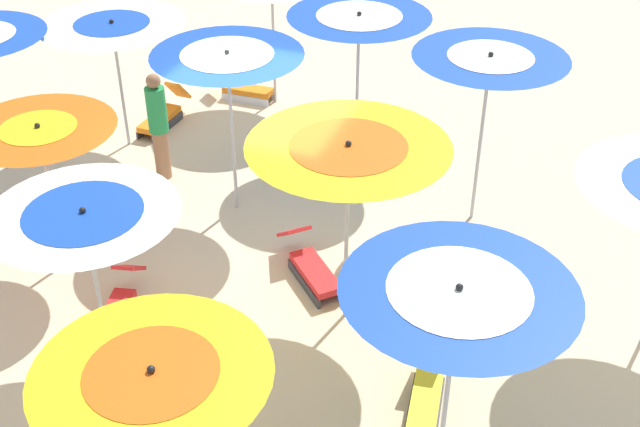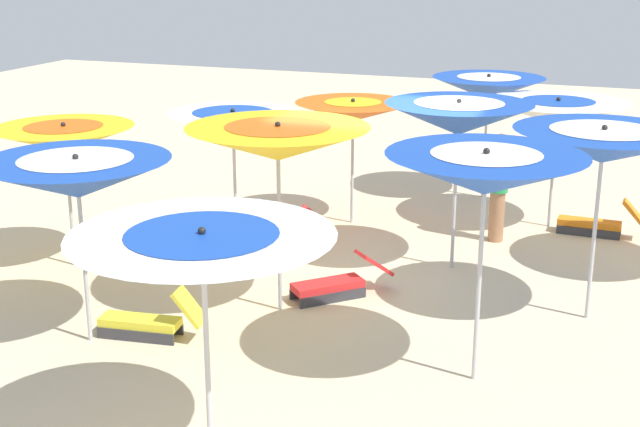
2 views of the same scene
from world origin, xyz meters
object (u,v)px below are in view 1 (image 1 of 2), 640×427
at_px(lounger_0, 163,115).
at_px(lounger_4, 311,266).
at_px(beach_umbrella_5, 228,69).
at_px(lounger_2, 243,89).
at_px(beach_umbrella_4, 113,35).
at_px(beach_umbrella_6, 348,162).
at_px(lounger_3, 426,395).
at_px(beach_umbrella_7, 457,308).
at_px(beach_umbrella_2, 85,225).
at_px(beach_umbrella_3, 154,387).
at_px(beach_umbrella_10, 489,71).
at_px(beach_umbrella_9, 359,28).
at_px(lounger_1, 117,309).
at_px(beach_umbrella_1, 40,139).
at_px(beachgoer_0, 158,125).

xyz_separation_m(lounger_0, lounger_4, (3.10, 3.95, -0.00)).
relative_size(beach_umbrella_5, lounger_2, 1.97).
bearing_deg(lounger_2, beach_umbrella_4, -117.20).
height_order(beach_umbrella_6, lounger_3, beach_umbrella_6).
relative_size(beach_umbrella_7, lounger_3, 1.71).
bearing_deg(beach_umbrella_4, lounger_0, 163.83).
relative_size(beach_umbrella_2, beach_umbrella_3, 1.00).
distance_m(beach_umbrella_2, beach_umbrella_10, 5.54).
height_order(beach_umbrella_5, beach_umbrella_9, beach_umbrella_5).
xyz_separation_m(lounger_0, lounger_3, (4.79, 5.93, 0.00)).
distance_m(beach_umbrella_6, lounger_1, 3.44).
xyz_separation_m(beach_umbrella_1, beach_umbrella_9, (-4.06, 2.75, 0.32)).
xyz_separation_m(beach_umbrella_6, beach_umbrella_10, (-2.71, 1.01, 0.10)).
xyz_separation_m(beach_umbrella_2, lounger_2, (-6.81, -1.47, -1.73)).
height_order(beach_umbrella_1, beach_umbrella_6, beach_umbrella_6).
relative_size(beach_umbrella_4, beach_umbrella_6, 0.92).
xyz_separation_m(beach_umbrella_3, lounger_3, (-2.32, 1.79, -1.70)).
distance_m(beach_umbrella_1, lounger_4, 3.74).
xyz_separation_m(beach_umbrella_10, lounger_4, (2.18, -1.66, -2.10)).
distance_m(lounger_3, beachgoer_0, 6.10).
relative_size(beach_umbrella_5, beach_umbrella_9, 1.00).
height_order(beach_umbrella_3, beach_umbrella_5, beach_umbrella_5).
distance_m(beach_umbrella_4, lounger_1, 4.86).
height_order(beach_umbrella_10, lounger_1, beach_umbrella_10).
bearing_deg(beach_umbrella_9, beach_umbrella_7, 26.53).
distance_m(beach_umbrella_5, lounger_4, 2.87).
height_order(beach_umbrella_4, beach_umbrella_5, beach_umbrella_5).
height_order(beach_umbrella_3, beach_umbrella_9, beach_umbrella_9).
xyz_separation_m(beach_umbrella_4, beach_umbrella_9, (-0.88, 3.71, 0.30)).
xyz_separation_m(lounger_1, lounger_3, (0.07, 3.90, 0.01)).
xyz_separation_m(beach_umbrella_1, beach_umbrella_10, (-3.03, 4.88, 0.40)).
bearing_deg(beach_umbrella_4, beach_umbrella_10, 88.57).
bearing_deg(lounger_0, beach_umbrella_3, 31.93).
distance_m(beach_umbrella_4, beach_umbrella_7, 7.95).
relative_size(lounger_0, lounger_3, 1.03).
distance_m(beach_umbrella_5, beach_umbrella_9, 2.32).
height_order(beach_umbrella_3, beach_umbrella_6, beach_umbrella_6).
relative_size(beach_umbrella_3, beach_umbrella_7, 0.94).
bearing_deg(lounger_4, beach_umbrella_7, -0.54).
bearing_deg(beach_umbrella_9, beach_umbrella_1, -34.17).
height_order(beach_umbrella_2, beach_umbrella_3, same).
relative_size(beach_umbrella_7, lounger_4, 1.83).
bearing_deg(beach_umbrella_10, lounger_4, -37.38).
relative_size(beach_umbrella_7, lounger_2, 1.81).
bearing_deg(lounger_2, lounger_0, -121.76).
height_order(lounger_2, beachgoer_0, beachgoer_0).
bearing_deg(beach_umbrella_4, lounger_4, 60.93).
xyz_separation_m(beach_umbrella_7, lounger_4, (-2.31, -2.28, -1.80)).
xyz_separation_m(beach_umbrella_4, lounger_0, (-0.77, 0.22, -1.72)).
relative_size(lounger_0, lounger_4, 1.10).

